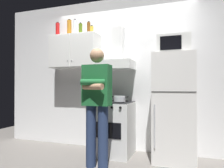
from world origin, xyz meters
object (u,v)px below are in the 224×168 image
object	(u,v)px
upper_cabinet	(75,52)
range_hood	(116,58)
bottle_vodka_clear	(75,28)
bottle_soda_red	(58,30)
bottle_liquor_amber	(69,28)
stove_oven	(114,128)
refrigerator	(174,107)
bottle_spice_jar	(92,30)
bottle_olive_oil	(81,29)
bottle_beer_brown	(89,28)
microwave	(174,45)
cooking_pot	(119,99)
person_standing	(97,102)

from	to	relation	value
upper_cabinet	range_hood	world-z (taller)	range_hood
range_hood	bottle_vodka_clear	bearing A→B (deg)	177.70
bottle_soda_red	bottle_liquor_amber	size ratio (longest dim) A/B	0.86
stove_oven	refrigerator	size ratio (longest dim) A/B	0.55
bottle_vodka_clear	bottle_spice_jar	size ratio (longest dim) A/B	2.19
bottle_olive_oil	bottle_beer_brown	size ratio (longest dim) A/B	0.91
bottle_vodka_clear	bottle_olive_oil	xyz separation A→B (m)	(0.13, -0.03, -0.04)
range_hood	stove_oven	bearing A→B (deg)	-90.00
bottle_olive_oil	microwave	bearing A→B (deg)	-3.90
bottle_olive_oil	bottle_spice_jar	bearing A→B (deg)	-8.72
bottle_vodka_clear	cooking_pot	bearing A→B (deg)	-16.42
bottle_vodka_clear	bottle_liquor_amber	distance (m)	0.12
bottle_vodka_clear	bottle_olive_oil	distance (m)	0.14
bottle_beer_brown	bottle_liquor_amber	size ratio (longest dim) A/B	0.76
refrigerator	person_standing	bearing A→B (deg)	-148.77
bottle_spice_jar	range_hood	bearing A→B (deg)	4.20
bottle_olive_oil	bottle_beer_brown	distance (m)	0.15
microwave	bottle_soda_red	xyz separation A→B (m)	(-2.11, 0.10, 0.44)
stove_oven	bottle_soda_red	size ratio (longest dim) A/B	3.18
bottle_spice_jar	bottle_olive_oil	bearing A→B (deg)	171.28
microwave	bottle_soda_red	bearing A→B (deg)	177.42
upper_cabinet	stove_oven	world-z (taller)	upper_cabinet
bottle_vodka_clear	bottle_liquor_amber	size ratio (longest dim) A/B	0.97
stove_oven	bottle_olive_oil	size ratio (longest dim) A/B	3.96
range_hood	bottle_liquor_amber	xyz separation A→B (m)	(-0.93, 0.03, 0.61)
refrigerator	cooking_pot	xyz separation A→B (m)	(-0.82, -0.12, 0.12)
upper_cabinet	bottle_olive_oil	world-z (taller)	bottle_olive_oil
refrigerator	cooking_pot	size ratio (longest dim) A/B	5.61
person_standing	bottle_vodka_clear	distance (m)	1.69
range_hood	bottle_soda_red	world-z (taller)	bottle_soda_red
microwave	person_standing	world-z (taller)	microwave
stove_oven	bottle_soda_red	distance (m)	2.10
bottle_soda_red	bottle_vodka_clear	bearing A→B (deg)	7.52
range_hood	bottle_olive_oil	size ratio (longest dim) A/B	3.40
bottle_olive_oil	bottle_soda_red	bearing A→B (deg)	-178.05
person_standing	refrigerator	bearing A→B (deg)	31.23
upper_cabinet	bottle_liquor_amber	bearing A→B (deg)	165.86
bottle_spice_jar	bottle_liquor_amber	size ratio (longest dim) A/B	0.44
refrigerator	cooking_pot	world-z (taller)	refrigerator
bottle_soda_red	stove_oven	bearing A→B (deg)	-5.63
person_standing	bottle_vodka_clear	bearing A→B (deg)	135.01
range_hood	microwave	world-z (taller)	range_hood
microwave	cooking_pot	distance (m)	1.17
upper_cabinet	microwave	size ratio (longest dim) A/B	1.88
cooking_pot	bottle_olive_oil	world-z (taller)	bottle_olive_oil
cooking_pot	bottle_vodka_clear	distance (m)	1.61
microwave	bottle_olive_oil	xyz separation A→B (m)	(-1.63, 0.11, 0.41)
refrigerator	microwave	size ratio (longest dim) A/B	3.33
bottle_liquor_amber	range_hood	bearing A→B (deg)	-2.00
refrigerator	bottle_vodka_clear	xyz separation A→B (m)	(-1.77, 0.16, 1.40)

